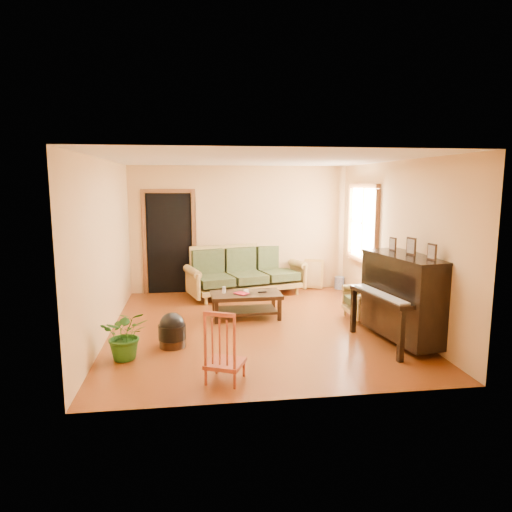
{
  "coord_description": "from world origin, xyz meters",
  "views": [
    {
      "loc": [
        -0.95,
        -6.91,
        2.26
      ],
      "look_at": [
        0.02,
        0.2,
        1.1
      ],
      "focal_mm": 32.0,
      "sensor_mm": 36.0,
      "label": 1
    }
  ],
  "objects": [
    {
      "name": "candle",
      "position": [
        -0.47,
        0.56,
        0.48
      ],
      "size": [
        0.08,
        0.08,
        0.11
      ],
      "primitive_type": "cylinder",
      "rotation": [
        0.0,
        0.0,
        0.34
      ],
      "color": "silver",
      "rests_on": "coffee_table"
    },
    {
      "name": "leaning_frame",
      "position": [
        1.53,
        2.41,
        0.33
      ],
      "size": [
        0.5,
        0.29,
        0.66
      ],
      "primitive_type": "cube",
      "rotation": [
        0.0,
        0.0,
        -0.39
      ],
      "color": "#B0843A",
      "rests_on": "floor"
    },
    {
      "name": "armchair",
      "position": [
        1.87,
        0.12,
        0.39
      ],
      "size": [
        0.74,
        0.78,
        0.78
      ],
      "primitive_type": "cube",
      "rotation": [
        0.0,
        0.0,
        0.0
      ],
      "color": "olive",
      "rests_on": "floor"
    },
    {
      "name": "remote",
      "position": [
        0.17,
        0.51,
        0.43
      ],
      "size": [
        0.15,
        0.06,
        0.02
      ],
      "primitive_type": "cube",
      "rotation": [
        0.0,
        0.0,
        0.14
      ],
      "color": "black",
      "rests_on": "coffee_table"
    },
    {
      "name": "window",
      "position": [
        2.21,
        1.3,
        1.5
      ],
      "size": [
        0.12,
        1.36,
        1.46
      ],
      "primitive_type": "cube",
      "color": "white",
      "rests_on": "right_wall"
    },
    {
      "name": "potted_plant",
      "position": [
        -1.85,
        -1.11,
        0.33
      ],
      "size": [
        0.62,
        0.54,
        0.66
      ],
      "primitive_type": "imported",
      "rotation": [
        0.0,
        0.0,
        0.04
      ],
      "color": "#225718",
      "rests_on": "floor"
    },
    {
      "name": "ceramic_crock",
      "position": [
        2.12,
        2.32,
        0.13
      ],
      "size": [
        0.23,
        0.23,
        0.26
      ],
      "primitive_type": "cylinder",
      "rotation": [
        0.0,
        0.0,
        -0.11
      ],
      "color": "#3754A6",
      "rests_on": "floor"
    },
    {
      "name": "book",
      "position": [
        -0.25,
        0.38,
        0.44
      ],
      "size": [
        0.27,
        0.28,
        0.02
      ],
      "primitive_type": "imported",
      "rotation": [
        0.0,
        0.0,
        0.72
      ],
      "color": "#A41524",
      "rests_on": "coffee_table"
    },
    {
      "name": "glass_jar",
      "position": [
        -0.1,
        0.49,
        0.45
      ],
      "size": [
        0.09,
        0.09,
        0.06
      ],
      "primitive_type": "cylinder",
      "rotation": [
        0.0,
        0.0,
        -0.09
      ],
      "color": "white",
      "rests_on": "coffee_table"
    },
    {
      "name": "piano",
      "position": [
        1.98,
        -1.01,
        0.63
      ],
      "size": [
        1.06,
        1.54,
        1.26
      ],
      "primitive_type": "cube",
      "rotation": [
        0.0,
        0.0,
        0.16
      ],
      "color": "black",
      "rests_on": "floor"
    },
    {
      "name": "footstool",
      "position": [
        -1.28,
        -0.75,
        0.18
      ],
      "size": [
        0.47,
        0.47,
        0.36
      ],
      "primitive_type": "cylinder",
      "rotation": [
        0.0,
        0.0,
        -0.26
      ],
      "color": "black",
      "rests_on": "floor"
    },
    {
      "name": "sofa",
      "position": [
        0.08,
        2.02,
        0.5
      ],
      "size": [
        2.51,
        1.58,
        1.0
      ],
      "primitive_type": "cube",
      "rotation": [
        0.0,
        0.0,
        0.28
      ],
      "color": "olive",
      "rests_on": "floor"
    },
    {
      "name": "floor",
      "position": [
        0.0,
        0.0,
        0.0
      ],
      "size": [
        5.0,
        5.0,
        0.0
      ],
      "primitive_type": "plane",
      "color": "#5B260C",
      "rests_on": "ground"
    },
    {
      "name": "doorway",
      "position": [
        -1.45,
        2.48,
        1.02
      ],
      "size": [
        1.08,
        0.16,
        2.05
      ],
      "primitive_type": "cube",
      "color": "black",
      "rests_on": "floor"
    },
    {
      "name": "red_chair",
      "position": [
        -0.63,
        -1.95,
        0.43
      ],
      "size": [
        0.54,
        0.56,
        0.86
      ],
      "primitive_type": "cube",
      "rotation": [
        0.0,
        0.0,
        -0.41
      ],
      "color": "maroon",
      "rests_on": "floor"
    },
    {
      "name": "coffee_table",
      "position": [
        -0.11,
        0.49,
        0.21
      ],
      "size": [
        1.18,
        0.66,
        0.42
      ],
      "primitive_type": "cube",
      "rotation": [
        0.0,
        0.0,
        0.02
      ],
      "color": "black",
      "rests_on": "floor"
    }
  ]
}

